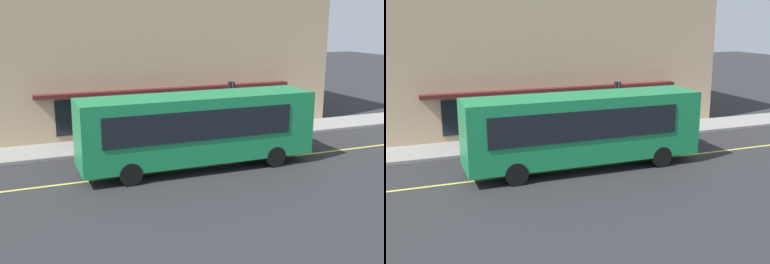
# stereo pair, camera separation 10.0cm
# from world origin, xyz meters

# --- Properties ---
(ground) EXTENTS (120.00, 120.00, 0.00)m
(ground) POSITION_xyz_m (0.00, 0.00, 0.00)
(ground) COLOR #28282B
(sidewalk) EXTENTS (80.00, 2.92, 0.15)m
(sidewalk) POSITION_xyz_m (0.00, 5.21, 0.07)
(sidewalk) COLOR gray
(sidewalk) RESTS_ON ground
(lane_centre_stripe) EXTENTS (36.00, 0.16, 0.01)m
(lane_centre_stripe) POSITION_xyz_m (0.00, 0.00, 0.00)
(lane_centre_stripe) COLOR #D8D14C
(lane_centre_stripe) RESTS_ON ground
(storefront_building) EXTENTS (22.23, 11.96, 10.66)m
(storefront_building) POSITION_xyz_m (2.65, 12.34, 5.33)
(storefront_building) COLOR tan
(storefront_building) RESTS_ON ground
(bus) EXTENTS (11.13, 2.62, 3.50)m
(bus) POSITION_xyz_m (1.72, -0.06, 1.99)
(bus) COLOR #197F47
(bus) RESTS_ON ground
(traffic_light) EXTENTS (0.30, 0.52, 3.20)m
(traffic_light) POSITION_xyz_m (5.62, 4.40, 2.53)
(traffic_light) COLOR #2D2D33
(traffic_light) RESTS_ON sidewalk
(car_silver) EXTENTS (4.32, 1.89, 1.52)m
(car_silver) POSITION_xyz_m (7.24, 2.61, 0.74)
(car_silver) COLOR #B7BABF
(car_silver) RESTS_ON ground
(pedestrian_at_corner) EXTENTS (0.34, 0.34, 1.85)m
(pedestrian_at_corner) POSITION_xyz_m (1.84, 4.82, 1.27)
(pedestrian_at_corner) COLOR black
(pedestrian_at_corner) RESTS_ON sidewalk
(pedestrian_mid_block) EXTENTS (0.34, 0.34, 1.75)m
(pedestrian_mid_block) POSITION_xyz_m (6.89, 4.89, 1.20)
(pedestrian_mid_block) COLOR black
(pedestrian_mid_block) RESTS_ON sidewalk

